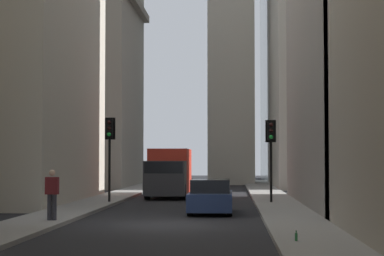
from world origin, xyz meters
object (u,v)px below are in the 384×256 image
Objects in this scene: delivery_truck at (169,172)px; pedestrian at (52,192)px; discarded_bottle at (296,237)px; traffic_light_midblock at (271,142)px; traffic_light_far_junction at (110,140)px; sedan_navy at (211,197)px.

pedestrian is at bearing 171.11° from delivery_truck.
pedestrian reaches higher than discarded_bottle.
pedestrian is at bearing 141.43° from traffic_light_midblock.
traffic_light_midblock is (-6.12, -5.60, 1.65)m from delivery_truck.
traffic_light_far_junction is at bearing 158.82° from delivery_truck.
delivery_truck is 1.60× the size of traffic_light_midblock.
sedan_navy is 1.06× the size of traffic_light_midblock.
traffic_light_midblock reaches higher than delivery_truck.
delivery_truck is 22.50m from discarded_bottle.
traffic_light_midblock is 13.24m from pedestrian.
delivery_truck is 23.93× the size of discarded_bottle.
delivery_truck is 16.56m from pedestrian.
sedan_navy is (-11.41, -2.80, -0.80)m from delivery_truck.
delivery_truck is 1.54× the size of traffic_light_far_junction.
traffic_light_midblock is at bearing -137.56° from delivery_truck.
traffic_light_midblock is 8.00m from traffic_light_far_junction.
discarded_bottle is (-10.41, -2.55, -0.42)m from sedan_navy.
traffic_light_far_junction is at bearing 90.50° from traffic_light_midblock.
sedan_navy reaches higher than discarded_bottle.
delivery_truck is 6.87m from traffic_light_far_junction.
pedestrian is (-10.16, 0.16, -2.12)m from traffic_light_far_junction.
traffic_light_far_junction is 10.38m from pedestrian.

